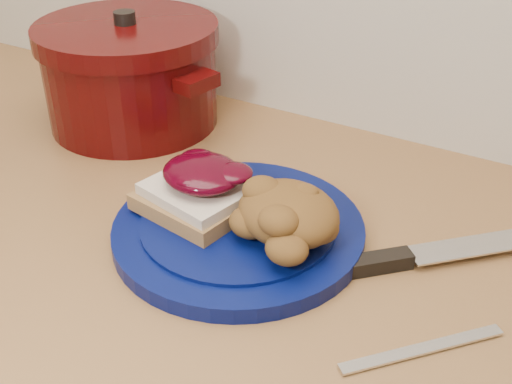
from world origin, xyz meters
The scene contains 7 objects.
plate centered at (0.05, 1.49, 0.91)m, with size 0.27×0.27×0.02m, color #050D46.
sandwich centered at (0.00, 1.49, 0.95)m, with size 0.13×0.12×0.06m.
stuffing_mound centered at (0.11, 1.49, 0.95)m, with size 0.11×0.09×0.05m, color brown.
chef_knife centered at (0.21, 1.53, 0.91)m, with size 0.23×0.22×0.02m.
butter_knife centered at (0.27, 1.43, 0.90)m, with size 0.15×0.01×0.00m, color silver.
dutch_oven centered at (-0.23, 1.66, 0.97)m, with size 0.30×0.29×0.16m.
pepper_grinder centered at (-0.32, 1.72, 0.97)m, with size 0.07×0.07×0.14m.
Camera 1 is at (0.35, 1.02, 1.31)m, focal length 45.00 mm.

